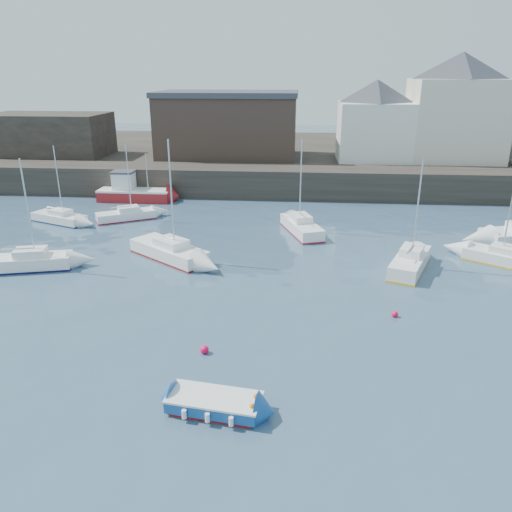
# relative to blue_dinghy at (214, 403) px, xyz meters

# --- Properties ---
(water) EXTENTS (220.00, 220.00, 0.00)m
(water) POSITION_rel_blue_dinghy_xyz_m (0.47, 1.69, -0.39)
(water) COLOR #2D4760
(water) RESTS_ON ground
(quay_wall) EXTENTS (90.00, 5.00, 3.00)m
(quay_wall) POSITION_rel_blue_dinghy_xyz_m (0.47, 36.69, 1.11)
(quay_wall) COLOR #28231E
(quay_wall) RESTS_ON ground
(land_strip) EXTENTS (90.00, 32.00, 2.80)m
(land_strip) POSITION_rel_blue_dinghy_xyz_m (0.47, 54.69, 1.01)
(land_strip) COLOR #28231E
(land_strip) RESTS_ON ground
(bldg_east_a) EXTENTS (13.36, 13.36, 11.80)m
(bldg_east_a) POSITION_rel_blue_dinghy_xyz_m (20.47, 43.69, 8.42)
(bldg_east_a) COLOR beige
(bldg_east_a) RESTS_ON land_strip
(bldg_east_d) EXTENTS (11.14, 11.14, 8.95)m
(bldg_east_d) POSITION_rel_blue_dinghy_xyz_m (11.47, 43.19, 6.97)
(bldg_east_d) COLOR white
(bldg_east_d) RESTS_ON land_strip
(warehouse) EXTENTS (16.40, 10.40, 7.60)m
(warehouse) POSITION_rel_blue_dinghy_xyz_m (-5.53, 44.69, 6.23)
(warehouse) COLOR #3D2D26
(warehouse) RESTS_ON land_strip
(bldg_west) EXTENTS (14.00, 8.00, 5.00)m
(bldg_west) POSITION_rel_blue_dinghy_xyz_m (-27.53, 43.69, 4.91)
(bldg_west) COLOR #353028
(bldg_west) RESTS_ON land_strip
(blue_dinghy) EXTENTS (3.88, 2.19, 0.70)m
(blue_dinghy) POSITION_rel_blue_dinghy_xyz_m (0.00, 0.00, 0.00)
(blue_dinghy) COLOR maroon
(blue_dinghy) RESTS_ON ground
(fishing_boat) EXTENTS (7.38, 2.78, 4.88)m
(fishing_boat) POSITION_rel_blue_dinghy_xyz_m (-14.00, 33.19, 0.55)
(fishing_boat) COLOR maroon
(fishing_boat) RESTS_ON ground
(sailboat_a) EXTENTS (6.03, 3.22, 7.48)m
(sailboat_a) POSITION_rel_blue_dinghy_xyz_m (-15.04, 13.86, 0.13)
(sailboat_a) COLOR white
(sailboat_a) RESTS_ON ground
(sailboat_b) EXTENTS (6.52, 5.64, 8.46)m
(sailboat_b) POSITION_rel_blue_dinghy_xyz_m (-6.02, 16.71, 0.16)
(sailboat_b) COLOR white
(sailboat_b) RESTS_ON ground
(sailboat_c) EXTENTS (3.82, 5.92, 7.45)m
(sailboat_c) POSITION_rel_blue_dinghy_xyz_m (10.70, 15.95, 0.18)
(sailboat_c) COLOR white
(sailboat_c) RESTS_ON ground
(sailboat_d) EXTENTS (6.13, 5.07, 7.79)m
(sailboat_d) POSITION_rel_blue_dinghy_xyz_m (17.78, 17.43, 0.08)
(sailboat_d) COLOR white
(sailboat_d) RESTS_ON ground
(sailboat_e) EXTENTS (5.51, 3.55, 6.77)m
(sailboat_e) POSITION_rel_blue_dinghy_xyz_m (-17.97, 24.70, 0.05)
(sailboat_e) COLOR white
(sailboat_e) RESTS_ON ground
(sailboat_f) EXTENTS (3.76, 6.20, 7.69)m
(sailboat_f) POSITION_rel_blue_dinghy_xyz_m (3.40, 23.57, 0.15)
(sailboat_f) COLOR white
(sailboat_f) RESTS_ON ground
(sailboat_h) EXTENTS (5.34, 4.04, 6.70)m
(sailboat_h) POSITION_rel_blue_dinghy_xyz_m (-12.35, 26.08, 0.04)
(sailboat_h) COLOR white
(sailboat_h) RESTS_ON ground
(buoy_near) EXTENTS (0.41, 0.41, 0.41)m
(buoy_near) POSITION_rel_blue_dinghy_xyz_m (-1.19, 4.25, -0.39)
(buoy_near) COLOR #FA0942
(buoy_near) RESTS_ON ground
(buoy_mid) EXTENTS (0.35, 0.35, 0.35)m
(buoy_mid) POSITION_rel_blue_dinghy_xyz_m (8.52, 8.85, -0.39)
(buoy_mid) COLOR #FA0942
(buoy_mid) RESTS_ON ground
(buoy_far) EXTENTS (0.34, 0.34, 0.34)m
(buoy_far) POSITION_rel_blue_dinghy_xyz_m (-5.72, 15.43, -0.39)
(buoy_far) COLOR #FA0942
(buoy_far) RESTS_ON ground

